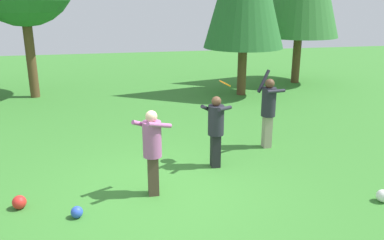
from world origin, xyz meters
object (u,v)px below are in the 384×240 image
(ball_white, at_px, (383,196))
(person_catcher, at_px, (152,146))
(frisbee, at_px, (225,83))
(ball_red, at_px, (19,202))
(person_thrower, at_px, (268,107))
(person_bystander, at_px, (216,126))
(ball_blue, at_px, (77,212))

(ball_white, bearing_deg, person_catcher, 164.29)
(frisbee, distance_m, ball_white, 3.71)
(person_catcher, bearing_deg, ball_red, 144.54)
(person_catcher, distance_m, ball_red, 2.49)
(ball_red, bearing_deg, ball_white, -9.46)
(frisbee, height_order, ball_white, frisbee)
(ball_white, distance_m, ball_red, 6.42)
(ball_white, xyz_separation_m, ball_red, (-6.34, 1.06, 0.01))
(ball_white, bearing_deg, frisbee, 133.23)
(person_catcher, distance_m, ball_white, 4.23)
(person_catcher, bearing_deg, ball_white, -52.81)
(frisbee, bearing_deg, person_catcher, -142.90)
(person_thrower, bearing_deg, person_catcher, 7.39)
(frisbee, bearing_deg, person_thrower, 24.94)
(person_bystander, xyz_separation_m, ball_blue, (-2.80, -1.58, -0.82))
(person_bystander, bearing_deg, frisbee, -0.00)
(frisbee, distance_m, ball_red, 4.59)
(ball_white, bearing_deg, ball_blue, 174.15)
(ball_red, bearing_deg, person_bystander, 15.72)
(frisbee, bearing_deg, person_bystander, -131.67)
(ball_blue, xyz_separation_m, ball_white, (5.34, -0.55, 0.01))
(ball_blue, distance_m, ball_white, 5.36)
(person_bystander, xyz_separation_m, ball_red, (-3.79, -1.07, -0.80))
(frisbee, height_order, ball_red, frisbee)
(person_catcher, bearing_deg, ball_blue, 166.10)
(person_thrower, distance_m, ball_white, 3.30)
(person_thrower, relative_size, ball_white, 8.19)
(person_catcher, bearing_deg, person_thrower, -4.78)
(person_thrower, xyz_separation_m, person_catcher, (-2.98, -1.89, -0.06))
(ball_red, bearing_deg, person_catcher, 1.64)
(frisbee, bearing_deg, ball_red, -161.41)
(person_catcher, xyz_separation_m, person_bystander, (1.45, 1.00, -0.04))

